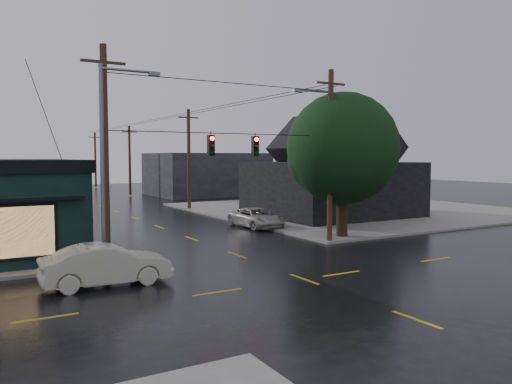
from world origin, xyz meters
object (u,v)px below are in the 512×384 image
suv_silver (256,218)px  sedan_cream (107,265)px  utility_pole_ne (329,243)px  corner_tree (343,149)px  utility_pole_nw (108,267)px

suv_silver → sedan_cream: bearing=-142.0°
utility_pole_ne → sedan_cream: (-13.84, -3.37, 0.82)m
sedan_cream → utility_pole_ne: bearing=-74.5°
corner_tree → utility_pole_ne: size_ratio=0.88×
corner_tree → utility_pole_nw: size_ratio=0.88×
corner_tree → sedan_cream: (-15.56, -4.28, -4.77)m
utility_pole_nw → suv_silver: utility_pole_nw is taller
utility_pole_nw → utility_pole_ne: (13.00, 0.00, 0.00)m
utility_pole_nw → suv_silver: bearing=31.9°
sedan_cream → suv_silver: size_ratio=0.99×
utility_pole_nw → suv_silver: (12.50, 7.77, 0.70)m
utility_pole_nw → utility_pole_ne: 13.00m
corner_tree → utility_pole_ne: corner_tree is taller
utility_pole_ne → sedan_cream: 14.27m
utility_pole_ne → suv_silver: utility_pole_ne is taller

